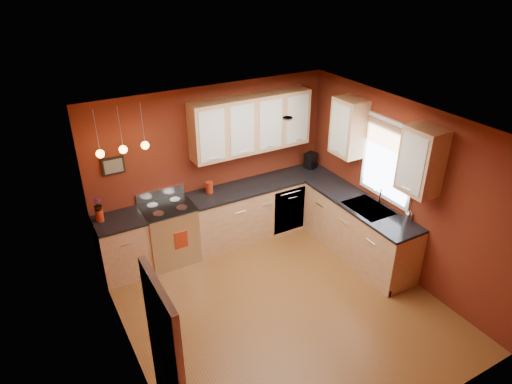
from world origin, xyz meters
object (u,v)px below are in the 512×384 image
coffee_maker (311,161)px  soap_pump (409,215)px  gas_range (170,233)px  sink (368,209)px  red_canister (209,187)px

coffee_maker → soap_pump: bearing=-102.6°
gas_range → sink: size_ratio=1.59×
gas_range → coffee_maker: (2.69, 0.09, 0.59)m
sink → coffee_maker: (0.07, 1.59, 0.15)m
sink → coffee_maker: size_ratio=2.50×
gas_range → sink: 3.05m
gas_range → soap_pump: 3.57m
sink → soap_pump: bearing=-65.7°
sink → red_canister: (-1.87, 1.61, 0.12)m
gas_range → red_canister: red_canister is taller
gas_range → red_canister: bearing=8.3°
sink → red_canister: size_ratio=3.74×
red_canister → coffee_maker: 1.94m
sink → coffee_maker: bearing=87.6°
coffee_maker → red_canister: bearing=162.0°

